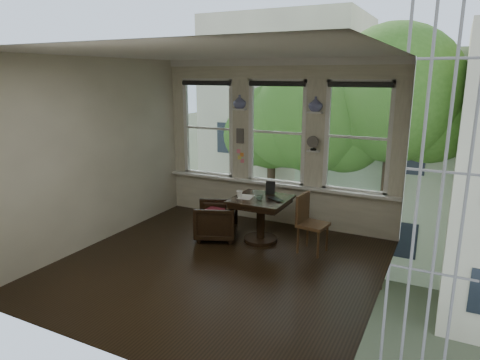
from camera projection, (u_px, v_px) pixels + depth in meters
The scene contains 25 objects.
ground at pixel (218, 266), 6.26m from camera, with size 4.50×4.50×0.00m, color black.
ceiling at pixel (215, 53), 5.54m from camera, with size 4.50×4.50×0.00m, color silver.
wall_back at pixel (277, 143), 7.85m from camera, with size 4.50×4.50×0.00m, color silver.
wall_front at pixel (95, 211), 3.95m from camera, with size 4.50×4.50×0.00m, color silver.
wall_left at pixel (95, 153), 6.88m from camera, with size 4.50×4.50×0.00m, color silver.
wall_right at pixel (386, 184), 4.92m from camera, with size 4.50×4.50×0.00m, color silver.
window_left at pixel (209, 128), 8.44m from camera, with size 1.10×0.12×1.90m, color white, non-canonical shape.
window_center at pixel (277, 132), 7.80m from camera, with size 1.10×0.12×1.90m, color white, non-canonical shape.
window_right at pixel (358, 137), 7.17m from camera, with size 1.10×0.12×1.90m, color white, non-canonical shape.
shelf_left at pixel (240, 109), 7.94m from camera, with size 0.26×0.16×0.03m, color white.
shelf_right at pixel (315, 112), 7.31m from camera, with size 0.26×0.16×0.03m, color white.
intercom at pixel (240, 136), 8.08m from camera, with size 0.14×0.06×0.28m, color #59544F.
sticky_notes at pixel (240, 154), 8.17m from camera, with size 0.16×0.01×0.24m, color pink, non-canonical shape.
desk_fan at pixel (313, 145), 7.42m from camera, with size 0.20×0.20×0.24m, color #59544F, non-canonical shape.
vase_left at pixel (240, 102), 7.91m from camera, with size 0.24×0.24×0.25m, color silver.
vase_right at pixel (316, 104), 7.27m from camera, with size 0.24×0.24×0.25m, color silver.
table at pixel (261, 220), 7.12m from camera, with size 0.90×0.90×0.75m, color black, non-canonical shape.
armchair_left at pixel (216, 221), 7.25m from camera, with size 0.67×0.69×0.63m, color black.
cushion_red at pixel (216, 213), 7.22m from camera, with size 0.45×0.45×0.06m, color maroon.
side_chair_right at pixel (313, 224), 6.65m from camera, with size 0.42×0.42×0.92m, color #452E18, non-canonical shape.
laptop at pixel (273, 200), 6.90m from camera, with size 0.30×0.19×0.02m, color black.
mug at pixel (239, 194), 7.10m from camera, with size 0.11×0.11×0.10m, color white.
drinking_glass at pixel (259, 197), 6.91m from camera, with size 0.11×0.11×0.09m, color white.
tablet at pixel (270, 188), 7.25m from camera, with size 0.16×0.02×0.22m, color black.
papers at pixel (246, 197), 7.09m from camera, with size 0.22×0.30×0.00m, color silver.
Camera 1 is at (2.89, -5.01, 2.72)m, focal length 32.00 mm.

